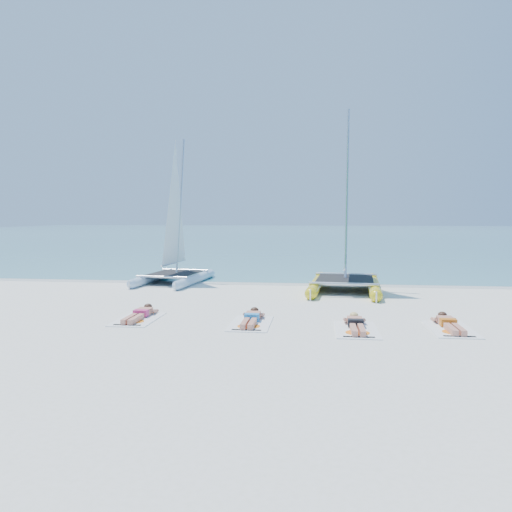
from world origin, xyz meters
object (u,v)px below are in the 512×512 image
(sunbather_b, at_px, (252,318))
(sunbather_c, at_px, (356,323))
(towel_b, at_px, (251,324))
(towel_c, at_px, (356,330))
(sunbather_a, at_px, (140,314))
(towel_a, at_px, (138,319))
(catamaran_yellow, at_px, (346,230))
(sunbather_d, at_px, (449,323))
(catamaran_blue, at_px, (175,238))
(towel_d, at_px, (451,329))

(sunbather_b, height_order, sunbather_c, same)
(sunbather_c, bearing_deg, towel_b, 176.14)
(towel_c, bearing_deg, sunbather_a, 172.47)
(towel_c, distance_m, sunbather_c, 0.22)
(towel_b, height_order, sunbather_b, sunbather_b)
(towel_a, relative_size, towel_c, 1.00)
(catamaran_yellow, relative_size, sunbather_a, 4.04)
(sunbather_d, bearing_deg, catamaran_blue, 140.82)
(towel_a, distance_m, sunbather_a, 0.22)
(sunbather_a, relative_size, towel_c, 0.93)
(sunbather_a, height_order, sunbather_b, same)
(towel_a, distance_m, sunbather_b, 3.00)
(towel_a, xyz_separation_m, sunbather_b, (3.00, 0.01, 0.11))
(towel_c, xyz_separation_m, sunbather_c, (0.00, 0.19, 0.11))
(sunbather_c, bearing_deg, sunbather_b, 171.92)
(towel_a, relative_size, sunbather_d, 1.07)
(towel_b, xyz_separation_m, sunbather_c, (2.58, -0.17, 0.11))
(towel_c, bearing_deg, catamaran_yellow, 88.96)
(towel_a, bearing_deg, sunbather_b, 0.24)
(sunbather_a, distance_m, sunbather_c, 5.61)
(towel_a, bearing_deg, towel_b, -3.42)
(towel_c, bearing_deg, sunbather_d, 13.07)
(sunbather_b, distance_m, sunbather_c, 2.61)
(sunbather_a, relative_size, sunbather_c, 1.00)
(sunbather_a, height_order, sunbather_c, same)
(sunbather_a, xyz_separation_m, towel_b, (3.00, -0.37, -0.11))
(catamaran_yellow, bearing_deg, sunbather_a, -128.53)
(towel_a, bearing_deg, sunbather_a, 90.00)
(catamaran_blue, relative_size, towel_c, 3.30)
(sunbather_b, bearing_deg, catamaran_yellow, 66.64)
(towel_d, height_order, sunbather_d, sunbather_d)
(sunbather_b, bearing_deg, towel_c, -12.20)
(catamaran_yellow, bearing_deg, towel_b, -108.10)
(catamaran_yellow, height_order, towel_d, catamaran_yellow)
(sunbather_b, relative_size, sunbather_c, 1.00)
(catamaran_yellow, distance_m, sunbather_a, 8.59)
(sunbather_d, bearing_deg, towel_a, 179.81)
(towel_d, relative_size, sunbather_d, 1.07)
(towel_a, distance_m, sunbather_d, 7.82)
(catamaran_yellow, relative_size, sunbather_c, 4.04)
(sunbather_a, distance_m, towel_c, 5.63)
(catamaran_blue, xyz_separation_m, towel_c, (6.65, -7.76, -1.81))
(catamaran_blue, xyz_separation_m, sunbather_a, (1.07, -7.03, -1.71))
(sunbather_b, relative_size, sunbather_d, 1.00)
(catamaran_blue, bearing_deg, towel_c, -43.58)
(catamaran_blue, bearing_deg, catamaran_yellow, -2.08)
(catamaran_blue, distance_m, towel_d, 11.73)
(sunbather_a, bearing_deg, towel_b, -7.05)
(catamaran_blue, height_order, towel_d, catamaran_blue)
(towel_b, bearing_deg, catamaran_yellow, 67.26)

